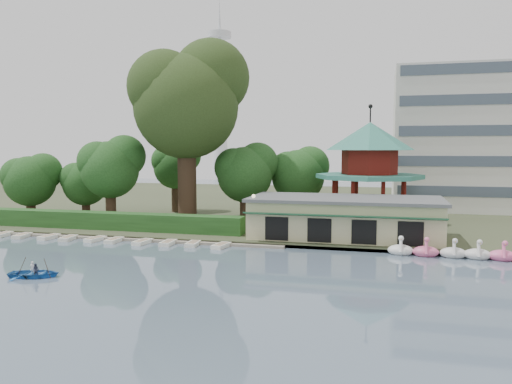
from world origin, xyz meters
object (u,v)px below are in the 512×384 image
(pavilion, at_px, (369,162))
(big_tree, at_px, (188,97))
(dock, at_px, (119,238))
(rowboat_with_passengers, at_px, (34,270))
(boathouse, at_px, (345,217))

(pavilion, bearing_deg, big_tree, -169.66)
(dock, distance_m, rowboat_with_passengers, 14.79)
(boathouse, bearing_deg, dock, -167.76)
(boathouse, height_order, pavilion, pavilion)
(dock, xyz_separation_m, rowboat_with_passengers, (1.70, -14.69, 0.39))
(boathouse, bearing_deg, rowboat_with_passengers, -136.20)
(pavilion, distance_m, rowboat_with_passengers, 37.62)
(dock, distance_m, pavilion, 29.14)
(big_tree, bearing_deg, rowboat_with_passengers, -93.26)
(rowboat_with_passengers, bearing_deg, boathouse, 43.80)
(dock, distance_m, boathouse, 22.62)
(pavilion, bearing_deg, boathouse, -101.28)
(boathouse, relative_size, pavilion, 1.38)
(pavilion, height_order, big_tree, big_tree)
(boathouse, relative_size, rowboat_with_passengers, 3.32)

